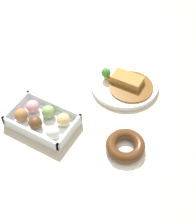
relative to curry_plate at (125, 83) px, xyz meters
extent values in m
plane|color=#B2A893|center=(0.01, -0.09, -0.01)|extent=(1.60, 1.60, 0.00)
cylinder|color=white|center=(0.00, 0.00, -0.01)|extent=(0.24, 0.24, 0.02)
cylinder|color=brown|center=(0.03, -0.01, 0.01)|extent=(0.15, 0.15, 0.01)
cube|color=#A87538|center=(0.01, 0.00, 0.02)|extent=(0.11, 0.06, 0.02)
cylinder|color=white|center=(-0.04, 0.02, 0.01)|extent=(0.06, 0.06, 0.00)
ellipsoid|color=yellow|center=(-0.04, 0.02, 0.02)|extent=(0.03, 0.03, 0.01)
cylinder|color=#8CB766|center=(-0.07, -0.02, 0.01)|extent=(0.01, 0.01, 0.02)
sphere|color=#387A2D|center=(-0.07, -0.02, 0.03)|extent=(0.03, 0.03, 0.03)
cube|color=orange|center=(-0.05, -0.02, 0.01)|extent=(0.02, 0.02, 0.01)
cube|color=silver|center=(-0.15, -0.28, -0.01)|extent=(0.21, 0.13, 0.01)
cube|color=silver|center=(-0.25, -0.28, 0.01)|extent=(0.01, 0.13, 0.03)
cube|color=silver|center=(-0.05, -0.28, 0.01)|extent=(0.01, 0.13, 0.03)
cube|color=silver|center=(-0.15, -0.34, 0.01)|extent=(0.21, 0.01, 0.03)
cube|color=silver|center=(-0.15, -0.22, 0.01)|extent=(0.21, 0.01, 0.03)
sphere|color=#9E6B3D|center=(-0.21, -0.30, 0.02)|extent=(0.04, 0.04, 0.04)
sphere|color=brown|center=(-0.15, -0.31, 0.02)|extent=(0.04, 0.04, 0.04)
sphere|color=silver|center=(-0.09, -0.31, 0.02)|extent=(0.04, 0.04, 0.04)
sphere|color=pink|center=(-0.20, -0.26, 0.02)|extent=(0.04, 0.04, 0.04)
sphere|color=#84A860|center=(-0.15, -0.25, 0.02)|extent=(0.04, 0.04, 0.04)
sphere|color=#DBB77A|center=(-0.09, -0.25, 0.02)|extent=(0.04, 0.04, 0.04)
cube|color=white|center=(0.12, -0.24, -0.01)|extent=(0.15, 0.15, 0.00)
torus|color=#4C2B14|center=(0.12, -0.24, 0.00)|extent=(0.12, 0.12, 0.03)
camera|label=1|loc=(0.32, -0.76, 0.81)|focal=52.78mm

